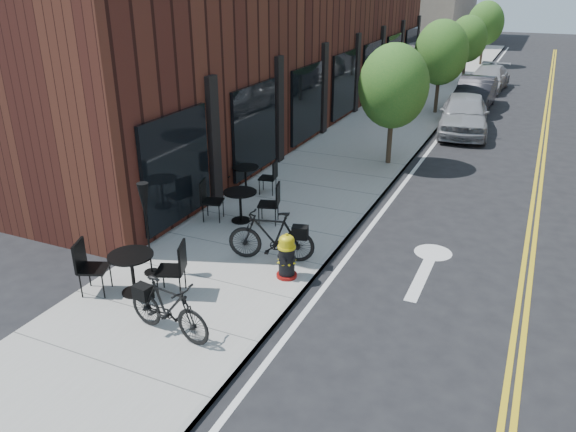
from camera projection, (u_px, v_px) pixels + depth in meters
The scene contains 17 objects.
ground at pixel (294, 304), 10.76m from camera, with size 120.00×120.00×0.00m, color black.
sidewalk_near at pixel (357, 151), 19.86m from camera, with size 4.00×70.00×0.12m, color #9E9B93.
building_near at pixel (288, 34), 23.54m from camera, with size 5.00×28.00×7.00m, color #3F1A14.
tree_near_a at pixel (393, 86), 17.48m from camera, with size 2.20×2.20×3.81m.
tree_near_b at pixel (441, 53), 24.12m from camera, with size 2.30×2.30×3.98m.
tree_near_c at pixel (468, 39), 30.88m from camera, with size 2.10×2.10×3.67m.
tree_near_d at pixel (485, 23), 37.47m from camera, with size 2.40×2.40×4.11m.
fire_hydrant at pixel (287, 257), 11.32m from camera, with size 0.44×0.44×0.97m.
bicycle_left at pixel (271, 236), 11.97m from camera, with size 0.53×1.88×1.13m, color black.
bicycle_right at pixel (168, 308), 9.46m from camera, with size 0.50×1.75×1.05m, color black.
bistro_set_a at pixel (132, 268), 10.71m from camera, with size 2.04×1.22×1.08m.
bistro_set_b at pixel (240, 202), 13.89m from camera, with size 1.96×1.03×1.03m.
bistro_set_c at pixel (246, 175), 15.85m from camera, with size 1.80×0.88×0.95m.
patio_umbrella at pixel (145, 210), 11.08m from camera, with size 0.32×0.32×1.98m.
parked_car_a at pixel (464, 114), 22.02m from camera, with size 1.83×4.54×1.55m, color #989BA0.
parked_car_b at pixel (475, 93), 26.11m from camera, with size 1.53×4.38×1.44m, color black.
parked_car_c at pixel (488, 78), 30.31m from camera, with size 1.80×4.44×1.29m, color #A3A3A7.
Camera 1 is at (3.69, -8.43, 5.83)m, focal length 35.00 mm.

